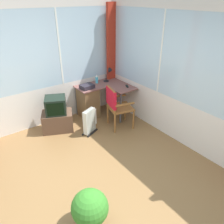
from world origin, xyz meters
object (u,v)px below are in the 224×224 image
(desk_lamp, at_px, (110,72))
(wooden_armchair, at_px, (115,103))
(tv_on_stand, at_px, (57,116))
(potted_plant, at_px, (90,209))
(space_heater, at_px, (90,121))
(paper_tray, at_px, (87,87))
(spray_bottle, at_px, (97,79))
(desk, at_px, (90,100))
(tv_remote, at_px, (127,86))

(desk_lamp, bearing_deg, wooden_armchair, -118.35)
(wooden_armchair, height_order, tv_on_stand, wooden_armchair)
(potted_plant, bearing_deg, space_heater, 59.01)
(wooden_armchair, bearing_deg, potted_plant, -134.13)
(wooden_armchair, distance_m, space_heater, 0.66)
(desk_lamp, xyz_separation_m, paper_tray, (-0.69, -0.07, -0.18))
(spray_bottle, height_order, space_heater, spray_bottle)
(potted_plant, bearing_deg, tv_on_stand, 75.57)
(spray_bottle, bearing_deg, tv_on_stand, -168.41)
(paper_tray, bearing_deg, desk, 23.93)
(spray_bottle, bearing_deg, paper_tray, -156.06)
(potted_plant, bearing_deg, tv_remote, 42.06)
(tv_remote, relative_size, paper_tray, 0.50)
(spray_bottle, height_order, paper_tray, spray_bottle)
(tv_on_stand, distance_m, space_heater, 0.73)
(spray_bottle, distance_m, tv_on_stand, 1.32)
(desk, distance_m, tv_on_stand, 0.93)
(desk_lamp, xyz_separation_m, tv_on_stand, (-1.52, -0.16, -0.64))
(desk, xyz_separation_m, potted_plant, (-1.54, -2.53, -0.12))
(paper_tray, distance_m, space_heater, 0.85)
(tv_remote, xyz_separation_m, space_heater, (-1.12, -0.14, -0.49))
(tv_remote, distance_m, space_heater, 1.23)
(desk, xyz_separation_m, tv_remote, (0.72, -0.49, 0.36))
(tv_remote, bearing_deg, spray_bottle, 152.91)
(space_heater, relative_size, potted_plant, 1.00)
(wooden_armchair, bearing_deg, tv_remote, 27.00)
(tv_on_stand, bearing_deg, wooden_armchair, -31.18)
(desk, bearing_deg, space_heater, -122.15)
(paper_tray, height_order, potted_plant, paper_tray)
(desk_lamp, relative_size, wooden_armchair, 0.37)
(tv_remote, xyz_separation_m, wooden_armchair, (-0.56, -0.28, -0.17))
(wooden_armchair, relative_size, potted_plant, 1.72)
(desk, height_order, tv_on_stand, tv_on_stand)
(wooden_armchair, xyz_separation_m, space_heater, (-0.56, 0.14, -0.32))
(spray_bottle, distance_m, paper_tray, 0.40)
(space_heater, bearing_deg, tv_remote, 7.22)
(spray_bottle, xyz_separation_m, space_heater, (-0.67, -0.76, -0.58))
(spray_bottle, distance_m, space_heater, 1.17)
(paper_tray, xyz_separation_m, potted_plant, (-1.44, -2.49, -0.51))
(desk_lamp, bearing_deg, space_heater, -146.26)
(wooden_armchair, bearing_deg, desk_lamp, 61.65)
(potted_plant, bearing_deg, paper_tray, 59.87)
(desk_lamp, relative_size, potted_plant, 0.64)
(potted_plant, bearing_deg, desk_lamp, 50.17)
(tv_remote, xyz_separation_m, tv_on_stand, (-1.64, 0.37, -0.43))
(tv_on_stand, xyz_separation_m, space_heater, (0.52, -0.51, -0.06))
(desk, xyz_separation_m, space_heater, (-0.40, -0.64, -0.13))
(tv_on_stand, bearing_deg, desk_lamp, 5.84)
(tv_on_stand, bearing_deg, tv_remote, -12.75)
(tv_remote, bearing_deg, tv_on_stand, -165.80)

